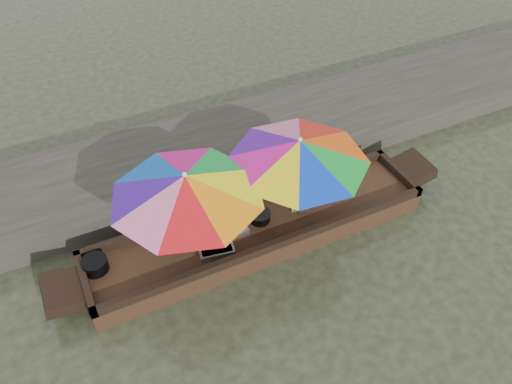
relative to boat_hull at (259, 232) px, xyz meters
name	(u,v)px	position (x,y,z in m)	size (l,w,h in m)	color
water	(259,239)	(0.00, 0.00, -0.17)	(80.00, 80.00, 0.00)	#282D1D
dock	(209,153)	(0.00, 2.20, 0.08)	(22.00, 2.20, 0.50)	#2D2B26
boat_hull	(259,232)	(0.00, 0.00, 0.00)	(5.67, 1.20, 0.35)	black
cooking_pot	(95,265)	(-2.58, 0.24, 0.28)	(0.38, 0.38, 0.20)	black
tray_crayfish	(216,248)	(-0.83, -0.19, 0.22)	(0.54, 0.37, 0.09)	silver
tray_scallop	(230,230)	(-0.48, 0.08, 0.21)	(0.54, 0.37, 0.06)	silver
charcoal_grill	(260,217)	(0.07, 0.09, 0.25)	(0.33, 0.33, 0.16)	black
supply_bag	(299,201)	(0.80, 0.09, 0.30)	(0.28, 0.22, 0.26)	silver
vendor	(304,186)	(0.83, 0.05, 0.66)	(0.47, 0.31, 0.96)	#403B36
umbrella_bow	(189,213)	(-1.12, 0.00, 0.95)	(2.23, 2.23, 1.55)	green
umbrella_stern	(297,177)	(0.67, 0.00, 0.95)	(2.18, 2.18, 1.55)	red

